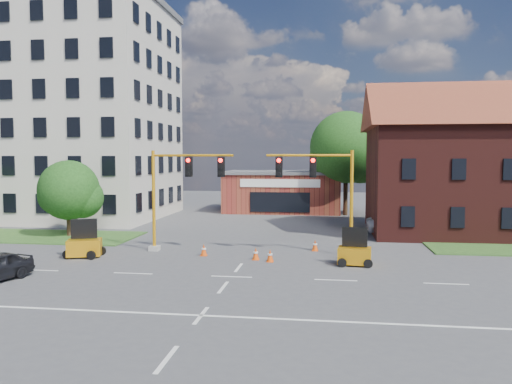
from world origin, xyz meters
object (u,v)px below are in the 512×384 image
at_px(trailer_west, 84,246).
at_px(signal_mast_west, 179,188).
at_px(pickup_white, 406,224).
at_px(trailer_east, 354,254).
at_px(signal_mast_east, 323,189).

bearing_deg(trailer_west, signal_mast_west, 7.55).
xyz_separation_m(trailer_west, pickup_white, (19.82, 11.08, 0.15)).
bearing_deg(trailer_east, pickup_white, 74.94).
xyz_separation_m(signal_mast_east, trailer_west, (-13.68, -2.50, -3.25)).
xyz_separation_m(signal_mast_east, trailer_east, (1.70, -2.55, -3.31)).
bearing_deg(signal_mast_west, trailer_east, -13.77).
bearing_deg(trailer_west, signal_mast_east, -8.76).
relative_size(signal_mast_east, pickup_white, 1.06).
xyz_separation_m(signal_mast_west, trailer_east, (10.41, -2.55, -3.31)).
height_order(signal_mast_west, signal_mast_east, same).
distance_m(trailer_east, pickup_white, 11.99).
bearing_deg(trailer_west, trailer_east, -19.31).
height_order(signal_mast_east, trailer_west, signal_mast_east).
bearing_deg(trailer_east, signal_mast_east, 130.38).
bearing_deg(signal_mast_east, trailer_west, -169.67).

